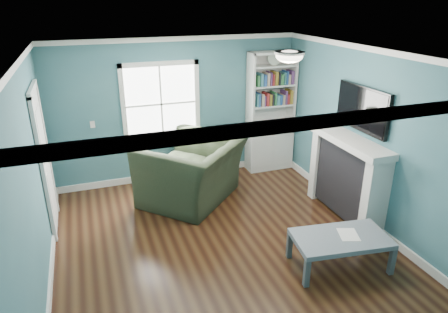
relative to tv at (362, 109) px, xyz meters
name	(u,v)px	position (x,y,z in m)	size (l,w,h in m)	color
floor	(224,246)	(-2.20, -0.20, -1.72)	(5.00, 5.00, 0.00)	black
room_walls	(224,140)	(-2.20, -0.20, -0.14)	(5.00, 5.00, 5.00)	#326270
trim	(224,165)	(-2.20, -0.20, -0.49)	(4.50, 5.00, 2.60)	white
window	(161,104)	(-2.50, 2.29, -0.27)	(1.40, 0.06, 1.50)	white
bookshelf	(270,124)	(-0.43, 2.10, -0.80)	(0.90, 0.35, 2.31)	silver
fireplace	(347,178)	(-0.12, 0.00, -1.09)	(0.44, 1.58, 1.30)	black
tv	(362,109)	(0.00, 0.00, 0.00)	(0.06, 1.10, 0.65)	black
door	(44,160)	(-4.42, 1.20, -0.65)	(0.12, 0.98, 2.17)	silver
ceiling_fixture	(289,56)	(-1.30, -0.10, 0.82)	(0.38, 0.38, 0.15)	white
light_switch	(93,124)	(-3.70, 2.28, -0.52)	(0.08, 0.01, 0.12)	white
recliner	(192,161)	(-2.22, 1.31, -1.03)	(1.59, 1.03, 1.39)	black
coffee_table	(341,240)	(-0.95, -1.08, -1.35)	(1.27, 0.81, 0.43)	#454E53
paper_sheet	(348,234)	(-0.84, -1.08, -1.29)	(0.23, 0.30, 0.00)	white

